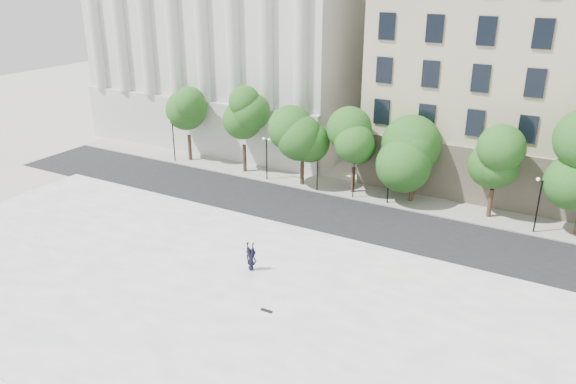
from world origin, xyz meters
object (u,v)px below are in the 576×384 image
Objects in this scene: traffic_light_west at (318,153)px; skateboard at (266,311)px; traffic_light_east at (354,158)px; person_lying at (251,266)px.

skateboard is at bearing -71.54° from traffic_light_west.
traffic_light_east is 2.19× the size of person_lying.
traffic_light_west is at bearing 180.00° from traffic_light_east.
traffic_light_west is 20.50m from skateboard.
traffic_light_west is at bearing 90.58° from person_lying.
traffic_light_east reaches higher than skateboard.
skateboard is (3.34, -3.59, -0.23)m from person_lying.
traffic_light_west reaches higher than skateboard.
traffic_light_west is 2.14× the size of person_lying.
traffic_light_west is 5.85× the size of skateboard.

